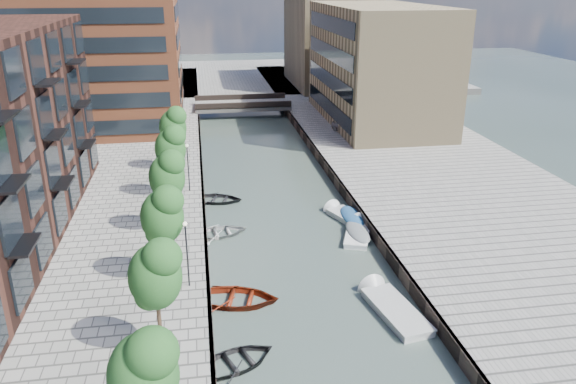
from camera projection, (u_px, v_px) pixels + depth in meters
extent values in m
plane|color=#38473F|center=(273.00, 197.00, 49.35)|extent=(300.00, 300.00, 0.00)
cube|color=gray|center=(445.00, 181.00, 51.56)|extent=(20.00, 140.00, 1.00)
cube|color=#332823|center=(203.00, 195.00, 48.26)|extent=(0.25, 140.00, 1.00)
cube|color=#332823|center=(341.00, 187.00, 50.08)|extent=(0.25, 140.00, 1.00)
cube|color=gray|center=(229.00, 78.00, 104.46)|extent=(80.00, 40.00, 1.00)
cube|color=tan|center=(377.00, 64.00, 69.15)|extent=(12.00, 25.00, 14.00)
cube|color=tan|center=(329.00, 36.00, 92.75)|extent=(12.00, 20.00, 16.00)
cube|color=gray|center=(242.00, 105.00, 78.37)|extent=(13.00, 6.00, 0.60)
cube|color=#332823|center=(244.00, 105.00, 75.58)|extent=(13.00, 0.40, 0.80)
cube|color=#332823|center=(240.00, 97.00, 80.74)|extent=(13.00, 0.40, 0.80)
ellipsoid|color=#1C4B1D|center=(143.00, 370.00, 19.45)|extent=(2.50, 2.50, 3.25)
cylinder|color=#382619|center=(160.00, 322.00, 26.87)|extent=(0.20, 0.20, 3.20)
ellipsoid|color=#1C4B1D|center=(155.00, 272.00, 25.90)|extent=(2.50, 2.50, 3.25)
cylinder|color=#382619|center=(166.00, 255.00, 33.32)|extent=(0.20, 0.20, 3.20)
ellipsoid|color=#1C4B1D|center=(162.00, 213.00, 32.35)|extent=(2.50, 2.50, 3.25)
cylinder|color=#382619|center=(170.00, 210.00, 39.77)|extent=(0.20, 0.20, 3.20)
ellipsoid|color=#1C4B1D|center=(167.00, 174.00, 38.80)|extent=(2.50, 2.50, 3.25)
cylinder|color=#382619|center=(173.00, 178.00, 46.22)|extent=(0.20, 0.20, 3.20)
ellipsoid|color=#1C4B1D|center=(170.00, 146.00, 45.25)|extent=(2.50, 2.50, 3.25)
cylinder|color=#382619|center=(175.00, 153.00, 52.68)|extent=(0.20, 0.20, 3.20)
ellipsoid|color=#1C4B1D|center=(173.00, 125.00, 51.70)|extent=(2.50, 2.50, 3.25)
cylinder|color=black|center=(187.00, 255.00, 32.45)|extent=(0.10, 0.10, 4.00)
sphere|color=#FFF2CC|center=(185.00, 224.00, 31.74)|extent=(0.24, 0.24, 0.24)
cylinder|color=black|center=(188.00, 168.00, 47.20)|extent=(0.10, 0.10, 4.00)
sphere|color=#FFF2CC|center=(187.00, 146.00, 46.48)|extent=(0.24, 0.24, 0.24)
imported|color=black|center=(236.00, 365.00, 27.92)|extent=(5.13, 4.48, 0.89)
imported|color=maroon|center=(236.00, 303.00, 33.27)|extent=(5.87, 4.79, 1.06)
imported|color=#B6B6B4|center=(220.00, 235.00, 42.01)|extent=(4.74, 3.77, 0.88)
imported|color=black|center=(217.00, 202.00, 48.26)|extent=(5.11, 4.24, 0.92)
cube|color=#B6B6B4|center=(396.00, 315.00, 32.00)|extent=(2.75, 5.36, 0.72)
cube|color=#B6B6B4|center=(396.00, 309.00, 31.86)|extent=(2.86, 5.49, 0.11)
cone|color=#B6B6B4|center=(375.00, 292.00, 34.23)|extent=(2.03, 1.31, 1.89)
cube|color=silver|center=(352.00, 221.00, 44.31)|extent=(3.29, 4.89, 0.65)
cube|color=silver|center=(352.00, 217.00, 44.19)|extent=(3.41, 5.01, 0.10)
cone|color=silver|center=(335.00, 211.00, 46.12)|extent=(1.91, 1.47, 1.70)
ellipsoid|color=navy|center=(352.00, 216.00, 44.17)|extent=(3.05, 4.48, 0.56)
cube|color=white|center=(357.00, 237.00, 41.64)|extent=(3.02, 4.66, 0.62)
cube|color=white|center=(358.00, 232.00, 41.53)|extent=(3.13, 4.77, 0.09)
cone|color=white|center=(360.00, 224.00, 43.63)|extent=(1.81, 1.36, 1.61)
ellipsoid|color=slate|center=(358.00, 232.00, 41.51)|extent=(2.80, 4.27, 0.53)
imported|color=#97999C|center=(346.00, 127.00, 65.54)|extent=(2.95, 4.42, 1.40)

